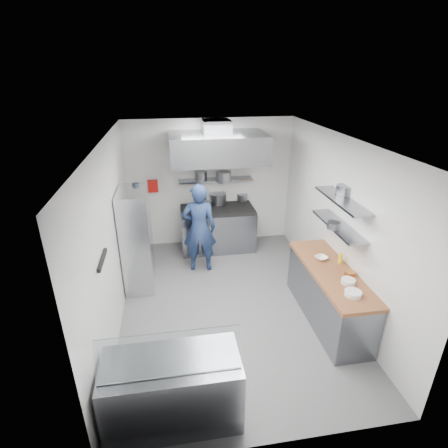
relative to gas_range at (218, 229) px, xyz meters
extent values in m
plane|color=#4C4C4E|center=(-0.10, -2.10, -0.45)|extent=(5.00, 5.00, 0.00)
plane|color=silver|center=(-0.10, -2.10, 2.35)|extent=(5.00, 5.00, 0.00)
cube|color=white|center=(-0.10, 0.40, 0.95)|extent=(3.60, 2.80, 0.02)
cube|color=white|center=(-0.10, -4.60, 0.95)|extent=(3.60, 2.80, 0.02)
cube|color=white|center=(-1.90, -2.10, 0.95)|extent=(2.80, 5.00, 0.02)
cube|color=white|center=(1.70, -2.10, 0.95)|extent=(2.80, 5.00, 0.02)
cube|color=gray|center=(0.00, 0.00, 0.00)|extent=(1.60, 0.80, 0.90)
cube|color=black|center=(0.00, 0.00, 0.48)|extent=(1.57, 0.78, 0.06)
cylinder|color=slate|center=(-0.27, -0.07, 0.61)|extent=(0.27, 0.27, 0.20)
cylinder|color=slate|center=(0.05, 0.28, 0.63)|extent=(0.37, 0.37, 0.24)
cylinder|color=slate|center=(0.62, 0.36, 0.59)|extent=(0.24, 0.24, 0.16)
cube|color=gray|center=(0.00, 0.24, 1.07)|extent=(1.60, 0.30, 0.04)
cylinder|color=slate|center=(-0.31, 0.26, 1.18)|extent=(0.25, 0.25, 0.18)
cylinder|color=slate|center=(0.14, 0.01, 1.20)|extent=(0.31, 0.31, 0.22)
cube|color=gray|center=(0.00, -0.18, 1.85)|extent=(1.90, 1.15, 0.55)
cube|color=slate|center=(0.00, 0.05, 2.23)|extent=(0.55, 0.55, 0.24)
cube|color=#B9120E|center=(-1.35, 0.34, 0.97)|extent=(0.22, 0.10, 0.26)
imported|color=navy|center=(-0.48, -0.84, 0.45)|extent=(0.70, 0.51, 1.79)
cube|color=silver|center=(-1.63, -1.21, 0.48)|extent=(0.50, 0.90, 1.85)
cube|color=white|center=(-1.63, -1.13, 0.35)|extent=(0.14, 0.18, 0.16)
cube|color=yellow|center=(-1.63, -0.60, 0.85)|extent=(0.14, 0.19, 0.17)
cylinder|color=black|center=(-1.58, -0.94, 1.35)|extent=(0.12, 0.12, 0.18)
cube|color=black|center=(-1.88, -3.00, 1.10)|extent=(0.04, 0.55, 0.05)
cube|color=gray|center=(1.38, -2.70, -0.03)|extent=(0.62, 2.00, 0.84)
cube|color=brown|center=(1.38, -2.70, 0.42)|extent=(0.65, 2.04, 0.06)
cylinder|color=white|center=(1.38, -3.36, 0.48)|extent=(0.23, 0.23, 0.06)
cylinder|color=white|center=(1.45, -3.07, 0.48)|extent=(0.20, 0.20, 0.06)
cylinder|color=#B66F33|center=(1.58, -2.87, 0.48)|extent=(0.15, 0.15, 0.06)
cylinder|color=yellow|center=(1.60, -2.52, 0.54)|extent=(0.07, 0.07, 0.18)
imported|color=white|center=(1.35, -2.36, 0.47)|extent=(0.25, 0.25, 0.05)
cube|color=gray|center=(1.54, -2.40, 1.05)|extent=(0.30, 1.30, 0.04)
cube|color=gray|center=(1.54, -2.40, 1.47)|extent=(0.30, 1.30, 0.04)
cylinder|color=slate|center=(1.41, -2.52, 1.12)|extent=(0.20, 0.20, 0.10)
cylinder|color=slate|center=(1.69, -2.20, 1.56)|extent=(0.28, 0.28, 0.14)
cube|color=gray|center=(-1.10, -4.10, -0.03)|extent=(1.50, 0.70, 0.85)
cube|color=silver|center=(-1.10, -4.22, 0.62)|extent=(1.47, 0.19, 0.42)
camera|label=1|loc=(-0.98, -6.97, 3.27)|focal=28.00mm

